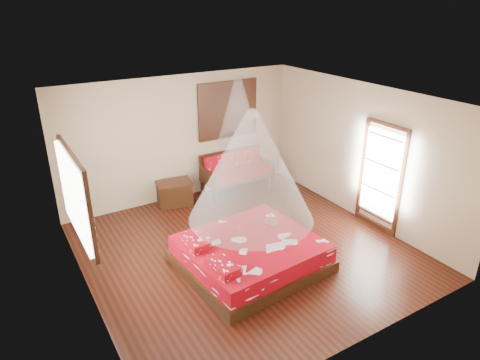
% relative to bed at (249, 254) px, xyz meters
% --- Properties ---
extents(room, '(5.54, 5.54, 2.84)m').
position_rel_bed_xyz_m(room, '(0.22, 0.49, 1.15)').
color(room, black).
rests_on(room, ground).
extents(bed, '(2.39, 2.20, 0.65)m').
position_rel_bed_xyz_m(bed, '(0.00, 0.00, 0.00)').
color(bed, black).
rests_on(bed, floor).
extents(daybed, '(1.66, 0.74, 0.94)m').
position_rel_bed_xyz_m(daybed, '(1.42, 2.87, 0.27)').
color(daybed, black).
rests_on(daybed, floor).
extents(storage_chest, '(0.85, 0.68, 0.53)m').
position_rel_bed_xyz_m(storage_chest, '(-0.13, 2.94, 0.01)').
color(storage_chest, black).
rests_on(storage_chest, floor).
extents(shutter_panel, '(1.52, 0.06, 1.32)m').
position_rel_bed_xyz_m(shutter_panel, '(1.42, 3.21, 1.65)').
color(shutter_panel, black).
rests_on(shutter_panel, wall_back).
extents(window_left, '(0.10, 1.74, 1.34)m').
position_rel_bed_xyz_m(window_left, '(-2.49, 0.69, 1.45)').
color(window_left, black).
rests_on(window_left, wall_left).
extents(glazed_door, '(0.08, 1.02, 2.16)m').
position_rel_bed_xyz_m(glazed_door, '(2.94, -0.11, 0.82)').
color(glazed_door, black).
rests_on(glazed_door, floor).
extents(wine_tray, '(0.27, 0.27, 0.21)m').
position_rel_bed_xyz_m(wine_tray, '(0.69, 0.32, 0.30)').
color(wine_tray, brown).
rests_on(wine_tray, bed).
extents(mosquito_net_main, '(2.05, 2.05, 1.80)m').
position_rel_bed_xyz_m(mosquito_net_main, '(0.02, 0.00, 1.60)').
color(mosquito_net_main, white).
rests_on(mosquito_net_main, ceiling).
extents(mosquito_net_daybed, '(0.96, 0.96, 1.50)m').
position_rel_bed_xyz_m(mosquito_net_daybed, '(1.42, 2.74, 1.75)').
color(mosquito_net_daybed, white).
rests_on(mosquito_net_daybed, ceiling).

